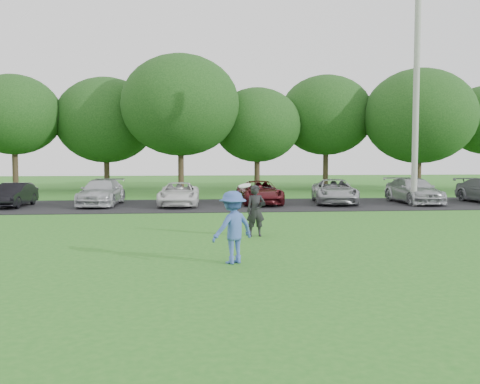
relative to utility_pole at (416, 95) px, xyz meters
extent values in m
plane|color=#276F1F|center=(-8.88, -11.63, -5.12)|extent=(100.00, 100.00, 0.00)
cube|color=black|center=(-8.88, 1.37, -5.11)|extent=(32.00, 6.50, 0.03)
cylinder|color=#A0A09B|center=(0.00, 0.00, 0.00)|extent=(0.28, 0.28, 10.25)
imported|color=#3C59AA|center=(-9.42, -12.13, -4.32)|extent=(1.19, 1.06, 1.60)
cylinder|color=white|center=(-9.16, -12.16, -3.40)|extent=(0.28, 0.27, 0.13)
imported|color=black|center=(-8.43, -8.30, -4.37)|extent=(0.58, 0.41, 1.51)
cube|color=black|center=(-8.25, -8.48, -4.15)|extent=(0.15, 0.11, 0.10)
imported|color=black|center=(-18.34, 1.33, -4.55)|extent=(1.33, 3.35, 1.09)
imported|color=#B2B5B9|center=(-14.47, 1.68, -4.49)|extent=(1.94, 4.28, 1.22)
imported|color=silver|center=(-10.86, 1.15, -4.55)|extent=(1.95, 3.96, 1.08)
imported|color=#4B1015|center=(-7.00, 1.60, -4.53)|extent=(1.99, 4.08, 1.12)
imported|color=#A0A3A7|center=(-3.33, 1.56, -4.50)|extent=(2.60, 4.50, 1.18)
imported|color=#A5A7AC|center=(0.60, 1.39, -4.48)|extent=(1.84, 4.27, 1.22)
cylinder|color=#38281C|center=(-21.38, 11.37, -3.77)|extent=(0.36, 0.36, 2.70)
ellipsoid|color=#214C19|center=(-21.38, 11.37, -0.20)|extent=(5.94, 5.94, 5.05)
cylinder|color=#38281C|center=(-15.88, 12.77, -4.02)|extent=(0.36, 0.36, 2.20)
ellipsoid|color=#214C19|center=(-15.88, 12.77, -0.42)|extent=(6.68, 6.68, 5.68)
cylinder|color=#38281C|center=(-10.88, 9.97, -3.77)|extent=(0.36, 0.36, 2.70)
ellipsoid|color=#214C19|center=(-10.88, 9.97, 0.36)|extent=(7.42, 7.42, 6.31)
cylinder|color=#38281C|center=(-5.88, 11.37, -4.02)|extent=(0.36, 0.36, 2.20)
ellipsoid|color=#214C19|center=(-5.88, 11.37, -0.76)|extent=(5.76, 5.76, 4.90)
cylinder|color=#38281C|center=(-0.88, 12.77, -3.77)|extent=(0.36, 0.36, 2.70)
ellipsoid|color=#214C19|center=(-0.88, 12.77, 0.01)|extent=(6.50, 6.50, 5.53)
cylinder|color=#38281C|center=(4.62, 9.97, -4.02)|extent=(0.36, 0.36, 2.20)
ellipsoid|color=#214C19|center=(4.62, 9.97, -0.21)|extent=(7.24, 7.24, 6.15)
camera|label=1|loc=(-10.38, -23.80, -2.72)|focal=40.00mm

